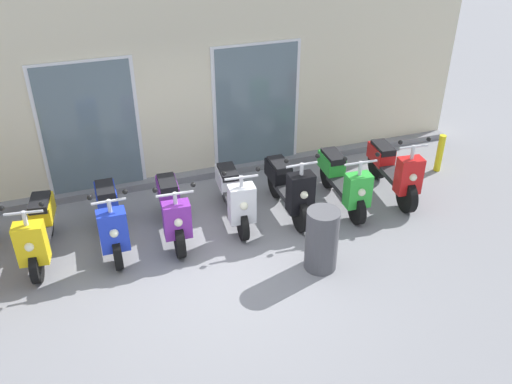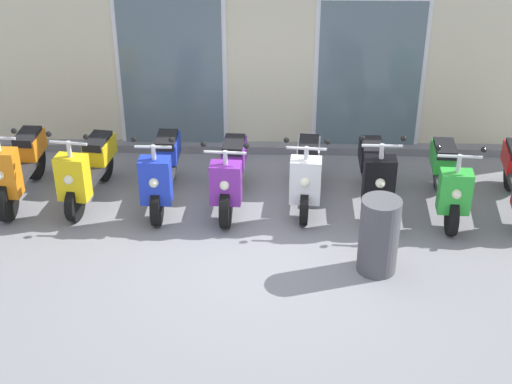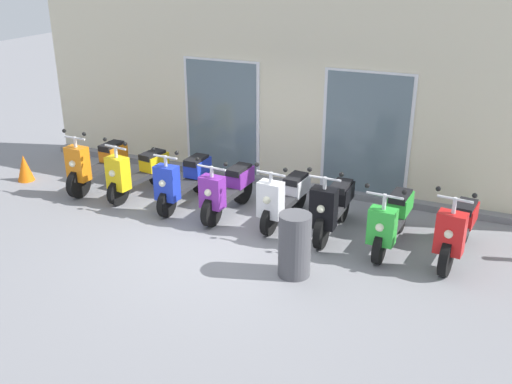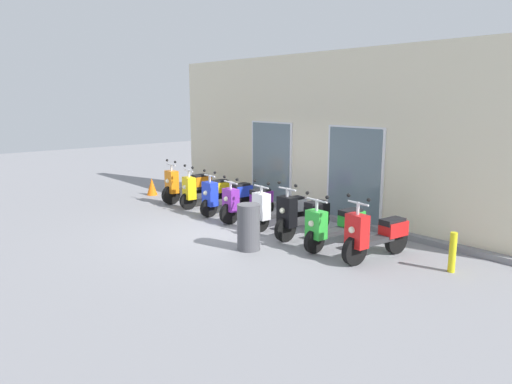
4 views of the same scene
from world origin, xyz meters
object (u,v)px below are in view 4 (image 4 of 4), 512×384
Objects in this scene: scooter_yellow at (205,190)px; curb_bollard at (453,252)px; scooter_black at (302,215)px; scooter_green at (335,225)px; scooter_red at (376,235)px; scooter_purple at (247,202)px; scooter_orange at (187,185)px; scooter_white at (279,209)px; trash_bin at (249,227)px; scooter_blue at (227,196)px; traffic_cone at (152,187)px.

scooter_yellow is 6.83m from curb_bollard.
scooter_black is 0.93m from scooter_green.
curb_bollard is (3.12, 0.40, -0.13)m from scooter_black.
scooter_purple is at bearing 179.22° from scooter_red.
scooter_purple is (1.86, -0.08, -0.01)m from scooter_yellow.
scooter_orange is 4.61m from scooter_black.
trash_bin is at bearing -63.84° from scooter_white.
scooter_orange is 1.04× the size of scooter_black.
scooter_blue is at bearing -1.10° from scooter_orange.
curb_bollard is at bearing 29.37° from trash_bin.
scooter_green reaches higher than traffic_cone.
scooter_blue reaches higher than traffic_cone.
scooter_black is 0.98× the size of scooter_green.
scooter_white is 1.79m from scooter_green.
scooter_purple is 0.99m from scooter_white.
scooter_black reaches higher than scooter_yellow.
scooter_purple is 2.77m from scooter_green.
scooter_black is 2.26× the size of curb_bollard.
traffic_cone is at bearing -169.40° from scooter_orange.
trash_bin reaches higher than traffic_cone.
scooter_green is at bearing -179.04° from scooter_red.
scooter_white is at bearing 176.84° from scooter_red.
scooter_orange is 1.02× the size of scooter_green.
scooter_orange is 1.89m from scooter_blue.
scooter_black is at bearing 179.13° from scooter_red.
scooter_orange reaches higher than scooter_purple.
scooter_blue reaches higher than trash_bin.
scooter_orange is 0.99× the size of scooter_red.
scooter_blue is 1.87m from scooter_white.
traffic_cone is (-8.01, -0.15, -0.20)m from scooter_red.
curb_bollard is at bearing 2.50° from scooter_yellow.
scooter_black is at bearing -8.13° from scooter_white.
scooter_yellow is 0.98m from scooter_blue.
scooter_red is (2.72, -0.15, 0.01)m from scooter_white.
scooter_black is 6.15m from traffic_cone.
scooter_red is 3.21× the size of traffic_cone.
scooter_blue is at bearing -178.51° from scooter_white.
scooter_purple reaches higher than curb_bollard.
scooter_purple is 2.25m from trash_bin.
traffic_cone is (-9.26, -0.58, -0.09)m from curb_bollard.
scooter_blue is 1.03× the size of scooter_purple.
scooter_orange is at bearing 178.18° from scooter_purple.
scooter_white is 0.97× the size of scooter_green.
scooter_red is at bearing -0.87° from scooter_black.
scooter_red reaches higher than scooter_white.
scooter_white is 1.71m from trash_bin.
scooter_orange reaches higher than scooter_yellow.
scooter_red is (5.57, -0.13, -0.00)m from scooter_yellow.
scooter_yellow is 3.91m from trash_bin.
scooter_white is at bearing 3.24° from traffic_cone.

